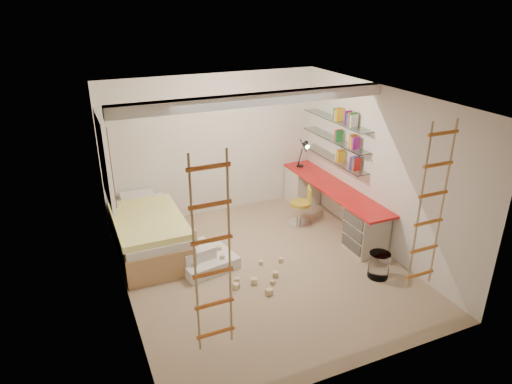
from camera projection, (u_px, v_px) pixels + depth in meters
name	position (u px, v px, depth m)	size (l,w,h in m)	color
floor	(264.00, 268.00, 6.93)	(4.50, 4.50, 0.00)	#997F63
ceiling_beam	(256.00, 99.00, 6.19)	(4.00, 0.18, 0.16)	white
window_frame	(104.00, 159.00, 6.86)	(0.06, 1.15, 1.35)	white
window_blind	(107.00, 159.00, 6.88)	(0.02, 1.00, 1.20)	#4C2D1E
rope_ladder_left	(212.00, 257.00, 4.37)	(0.41, 0.04, 2.13)	#CF6023
rope_ladder_right	(431.00, 209.00, 5.36)	(0.41, 0.04, 2.13)	#C67821
waste_bin	(379.00, 265.00, 6.66)	(0.31, 0.31, 0.39)	white
desk	(332.00, 204.00, 8.13)	(0.56, 2.80, 0.75)	red
shelves	(335.00, 140.00, 7.98)	(0.25, 1.80, 0.71)	white
bed	(148.00, 233.00, 7.29)	(1.02, 2.00, 0.69)	#AD7F51
task_lamp	(305.00, 150.00, 8.63)	(0.14, 0.36, 0.57)	black
swivel_chair	(301.00, 211.00, 8.17)	(0.55, 0.55, 0.72)	#B59322
play_platform	(204.00, 259.00, 6.92)	(0.92, 0.78, 0.37)	silver
toy_blocks	(236.00, 264.00, 6.72)	(1.40, 1.20, 0.64)	#CCB284
books	(335.00, 131.00, 7.92)	(0.14, 0.70, 0.92)	red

